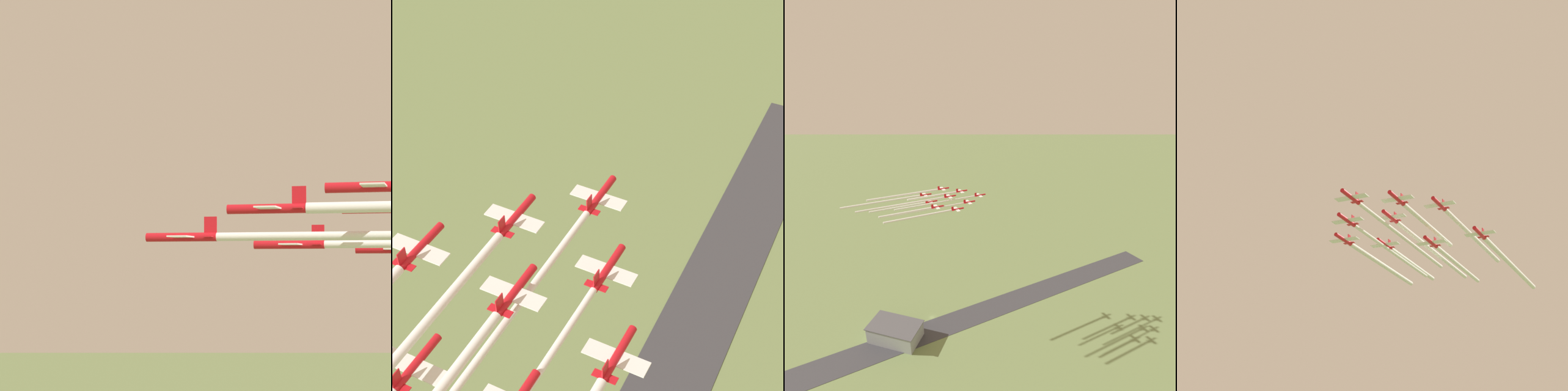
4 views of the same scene
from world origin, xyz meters
The scene contains 21 objects.
ground_plane centered at (0.00, 0.00, 0.00)m, with size 3000.00×3000.00×0.00m, color #6B7F4C.
runway_strip centered at (33.94, 15.36, 0.10)m, with size 274.19×261.26×0.20m.
hangar centered at (-15.56, -25.54, 6.23)m, with size 35.76×19.64×12.42m.
jet_0 centered at (33.71, 15.15, 98.63)m, with size 6.91×6.84×2.64m.
jet_1 centered at (21.70, 12.61, 101.16)m, with size 6.91×6.84×2.64m.
jet_2 centered at (30.09, 3.42, 97.90)m, with size 6.91×6.84×2.64m.
jet_3 centered at (9.69, 10.07, 102.56)m, with size 6.91×6.84×2.64m.
jet_4 centered at (18.08, 0.88, 101.36)m, with size 6.91×6.84×2.64m.
jet_5 centered at (26.47, -8.31, 97.44)m, with size 6.91×6.84×2.64m.
jet_6 centered at (-2.32, 7.53, 97.85)m, with size 6.91×6.84×2.64m.
jet_7 centered at (6.07, -1.66, 97.34)m, with size 6.91×6.84×2.64m.
jet_8 centered at (14.47, -10.85, 98.54)m, with size 6.91×6.84×2.64m.
smoke_trail_0 centered at (11.67, -4.97, 98.60)m, with size 39.33×36.02×0.90m.
smoke_trail_1 centered at (7.09, -0.73, 101.12)m, with size 24.60×22.59×1.08m.
smoke_trail_2 centered at (10.33, -14.62, 97.86)m, with size 34.74×31.82×0.84m.
smoke_trail_3 centered at (-9.56, -7.51, 102.52)m, with size 33.94×31.13×1.15m.
smoke_trail_4 centered at (-4.01, -19.29, 101.32)m, with size 39.56×36.25×1.08m.
smoke_trail_5 centered at (9.09, -24.18, 97.40)m, with size 30.21×27.73×1.16m.
smoke_trail_6 centered at (-23.24, -11.57, 97.81)m, with size 37.34×34.25×1.26m.
smoke_trail_7 centered at (-9.26, -15.66, 97.30)m, with size 26.00×23.86×1.01m.
smoke_trail_8 centered at (0.50, -23.60, 98.51)m, with size 23.33×21.44×1.10m.
Camera 3 is at (87.34, -166.33, 171.04)m, focal length 28.00 mm.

